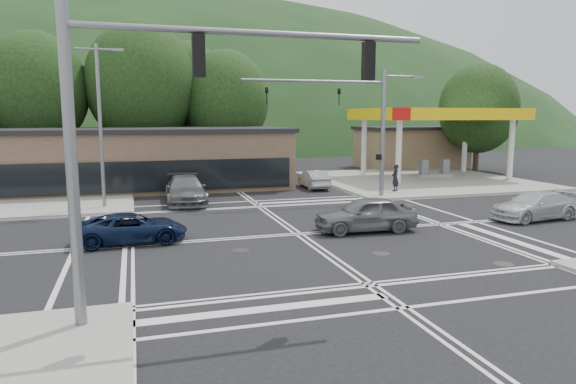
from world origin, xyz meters
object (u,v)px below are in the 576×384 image
object	(u,v)px
car_northbound	(186,190)
pedestrian	(395,178)
car_silver_east	(534,206)
car_queue_b	(240,173)
car_grey_center	(365,214)
car_blue_west	(132,228)
car_queue_a	(314,179)

from	to	relation	value
car_northbound	pedestrian	xyz separation A→B (m)	(13.89, 0.03, 0.24)
car_silver_east	car_queue_b	size ratio (longest dim) A/B	1.04
car_grey_center	car_blue_west	bearing A→B (deg)	-90.77
car_grey_center	pedestrian	xyz separation A→B (m)	(6.86, 9.92, 0.27)
car_northbound	pedestrian	size ratio (longest dim) A/B	3.12
car_silver_east	car_queue_b	world-z (taller)	car_queue_b
car_grey_center	car_queue_b	distance (m)	18.18
car_grey_center	car_silver_east	size ratio (longest dim) A/B	0.97
car_grey_center	car_queue_b	xyz separation A→B (m)	(-2.08, 18.06, -0.01)
car_grey_center	pedestrian	size ratio (longest dim) A/B	2.55
car_silver_east	car_northbound	world-z (taller)	car_northbound
car_blue_west	pedestrian	xyz separation A→B (m)	(16.94, 9.12, 0.44)
car_blue_west	car_queue_a	xyz separation A→B (m)	(12.50, 13.00, 0.04)
car_queue_a	car_queue_b	xyz separation A→B (m)	(-4.50, 4.26, 0.12)
car_queue_b	car_northbound	xyz separation A→B (m)	(-4.95, -8.18, 0.04)
car_grey_center	car_northbound	distance (m)	12.13
car_grey_center	car_northbound	size ratio (longest dim) A/B	0.82
car_grey_center	car_silver_east	bearing A→B (deg)	93.76
car_silver_east	car_northbound	distance (m)	19.08
car_queue_b	car_northbound	size ratio (longest dim) A/B	0.81
car_queue_a	car_queue_b	bearing A→B (deg)	-41.39
car_silver_east	pedestrian	size ratio (longest dim) A/B	2.63
car_silver_east	car_northbound	xyz separation A→B (m)	(-16.32, 9.88, 0.13)
car_grey_center	car_silver_east	world-z (taller)	car_grey_center
car_blue_west	car_silver_east	distance (m)	19.39
car_blue_west	pedestrian	distance (m)	19.24
car_grey_center	car_northbound	bearing A→B (deg)	-140.80
pedestrian	car_queue_a	bearing A→B (deg)	-77.64
car_queue_b	car_northbound	bearing A→B (deg)	55.87
car_northbound	car_queue_b	bearing A→B (deg)	60.96
pedestrian	car_blue_west	bearing A→B (deg)	-8.16
car_blue_west	car_queue_a	world-z (taller)	car_queue_a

